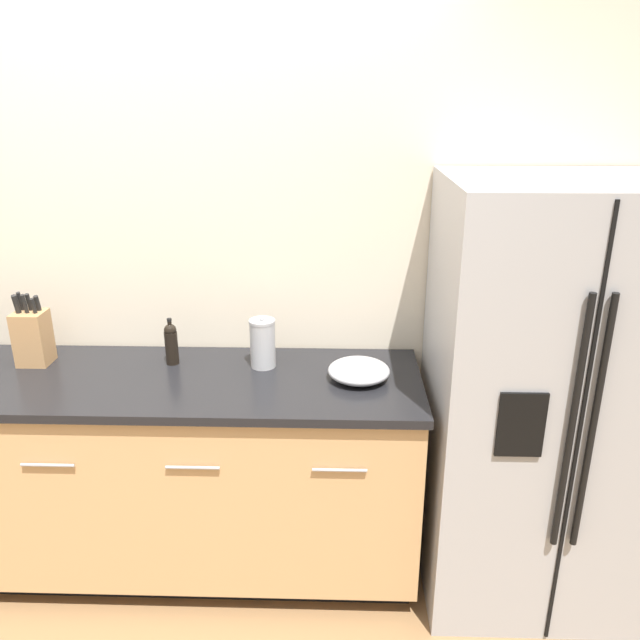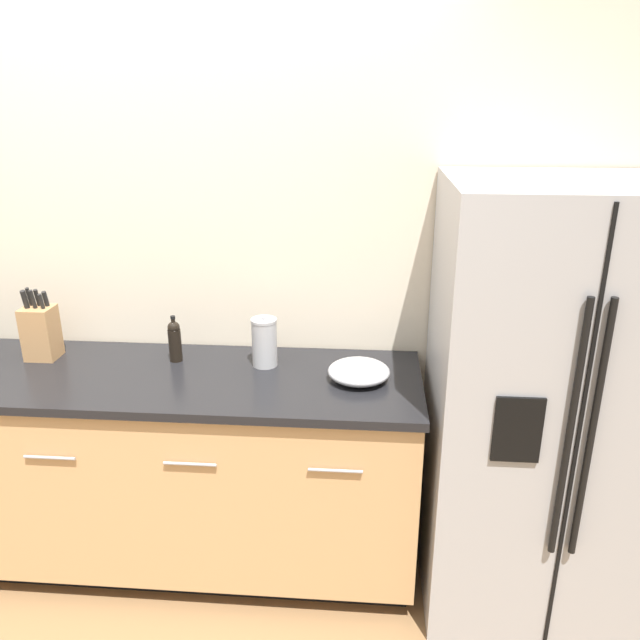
{
  "view_description": "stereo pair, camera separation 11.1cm",
  "coord_description": "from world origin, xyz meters",
  "px_view_note": "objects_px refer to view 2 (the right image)",
  "views": [
    {
      "loc": [
        0.77,
        -1.57,
        2.0
      ],
      "look_at": [
        0.71,
        0.69,
        1.17
      ],
      "focal_mm": 35.0,
      "sensor_mm": 36.0,
      "label": 1
    },
    {
      "loc": [
        0.89,
        -1.56,
        2.0
      ],
      "look_at": [
        0.71,
        0.69,
        1.17
      ],
      "focal_mm": 35.0,
      "sensor_mm": 36.0,
      "label": 2
    }
  ],
  "objects_px": {
    "refrigerator": "(548,405)",
    "knife_block": "(41,331)",
    "steel_canister": "(264,342)",
    "mixing_bowl": "(359,371)",
    "oil_bottle": "(175,340)"
  },
  "relations": [
    {
      "from": "refrigerator",
      "to": "knife_block",
      "type": "relative_size",
      "value": 5.49
    },
    {
      "from": "refrigerator",
      "to": "knife_block",
      "type": "bearing_deg",
      "value": 175.73
    },
    {
      "from": "refrigerator",
      "to": "steel_canister",
      "type": "relative_size",
      "value": 7.77
    },
    {
      "from": "refrigerator",
      "to": "knife_block",
      "type": "distance_m",
      "value": 2.11
    },
    {
      "from": "mixing_bowl",
      "to": "refrigerator",
      "type": "bearing_deg",
      "value": -3.1
    },
    {
      "from": "refrigerator",
      "to": "oil_bottle",
      "type": "xyz_separation_m",
      "value": [
        -1.52,
        0.17,
        0.15
      ]
    },
    {
      "from": "knife_block",
      "to": "steel_canister",
      "type": "bearing_deg",
      "value": -0.09
    },
    {
      "from": "knife_block",
      "to": "steel_canister",
      "type": "height_order",
      "value": "knife_block"
    },
    {
      "from": "knife_block",
      "to": "steel_canister",
      "type": "distance_m",
      "value": 0.96
    },
    {
      "from": "steel_canister",
      "to": "oil_bottle",
      "type": "bearing_deg",
      "value": 177.69
    },
    {
      "from": "knife_block",
      "to": "mixing_bowl",
      "type": "bearing_deg",
      "value": -4.9
    },
    {
      "from": "steel_canister",
      "to": "knife_block",
      "type": "bearing_deg",
      "value": 179.91
    },
    {
      "from": "refrigerator",
      "to": "mixing_bowl",
      "type": "distance_m",
      "value": 0.74
    },
    {
      "from": "knife_block",
      "to": "mixing_bowl",
      "type": "xyz_separation_m",
      "value": [
        1.36,
        -0.12,
        -0.08
      ]
    },
    {
      "from": "oil_bottle",
      "to": "steel_canister",
      "type": "relative_size",
      "value": 0.91
    }
  ]
}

